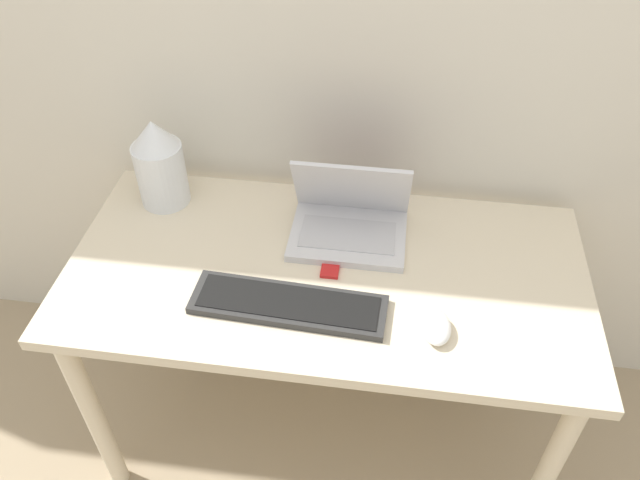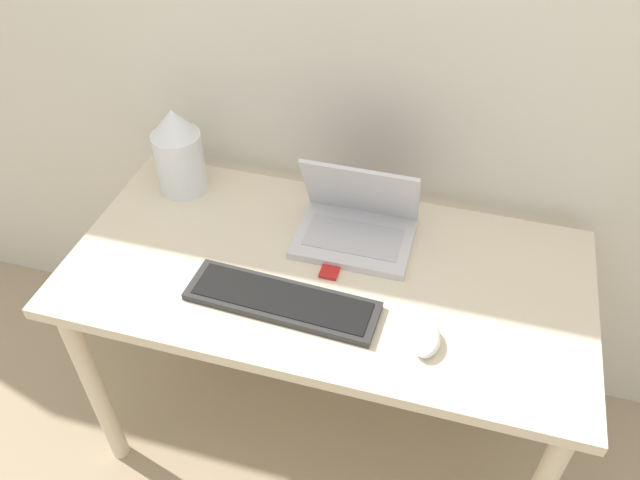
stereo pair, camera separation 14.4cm
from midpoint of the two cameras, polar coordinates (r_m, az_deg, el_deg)
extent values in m
cube|color=beige|center=(1.52, -2.15, -3.08)|extent=(1.26, 0.63, 0.03)
cylinder|color=beige|center=(1.81, -22.24, -14.72)|extent=(0.05, 0.05, 0.67)
cylinder|color=beige|center=(1.68, 17.59, -19.82)|extent=(0.05, 0.05, 0.67)
cylinder|color=beige|center=(2.09, -16.42, -3.07)|extent=(0.05, 0.05, 0.67)
cylinder|color=beige|center=(1.98, 16.25, -6.39)|extent=(0.05, 0.05, 0.67)
cube|color=silver|center=(1.58, 0.00, 0.35)|extent=(0.29, 0.22, 0.02)
cube|color=#B7B7BC|center=(1.57, -0.06, 0.40)|extent=(0.24, 0.12, 0.00)
cube|color=silver|center=(1.56, 0.29, 4.65)|extent=(0.29, 0.11, 0.20)
cube|color=black|center=(1.56, 0.34, 5.01)|extent=(0.26, 0.09, 0.17)
cube|color=#2D2D2D|center=(1.42, -5.80, -6.05)|extent=(0.45, 0.15, 0.02)
cube|color=black|center=(1.42, -5.83, -5.77)|extent=(0.41, 0.12, 0.00)
ellipsoid|color=white|center=(1.38, 7.71, -8.13)|extent=(0.06, 0.10, 0.03)
cylinder|color=white|center=(1.73, -16.64, 5.71)|extent=(0.13, 0.13, 0.17)
cone|color=white|center=(1.66, -17.48, 9.14)|extent=(0.12, 0.12, 0.07)
cube|color=red|center=(1.50, -1.82, -2.92)|extent=(0.04, 0.05, 0.01)
camera|label=1|loc=(0.07, -92.87, -2.61)|focal=35.00mm
camera|label=2|loc=(0.07, 87.13, 2.61)|focal=35.00mm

